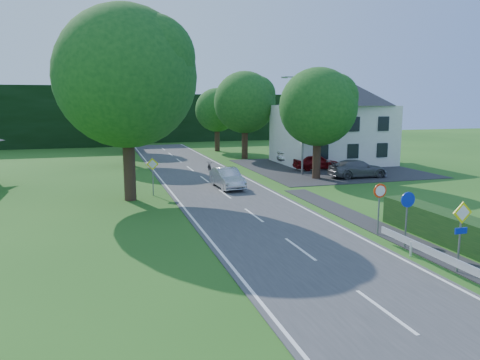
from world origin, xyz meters
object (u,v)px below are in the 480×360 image
object	(u,v)px
parked_car_silver_b	(352,158)
motorcycle	(210,166)
parked_car_silver_a	(303,154)
parked_car_grey	(358,169)
parked_car_red	(316,162)
parasol	(317,157)
streetlight	(302,121)
moving_car	(227,178)

from	to	relation	value
parked_car_silver_b	motorcycle	bearing A→B (deg)	75.41
parked_car_silver_a	parked_car_grey	world-z (taller)	parked_car_silver_a
parked_car_red	parked_car_grey	xyz separation A→B (m)	(1.29, -4.80, 0.01)
parked_car_silver_a	parasol	bearing A→B (deg)	165.68
streetlight	motorcycle	bearing A→B (deg)	150.66
parked_car_grey	parked_car_silver_b	bearing A→B (deg)	-26.10
parked_car_silver_b	parasol	xyz separation A→B (m)	(-3.94, -0.65, 0.33)
motorcycle	parasol	world-z (taller)	parasol
parked_car_silver_b	parked_car_silver_a	bearing A→B (deg)	38.22
parked_car_grey	parked_car_silver_a	bearing A→B (deg)	3.44
parked_car_silver_a	parked_car_grey	bearing A→B (deg)	172.10
motorcycle	parked_car_silver_b	bearing A→B (deg)	7.57
moving_car	parked_car_silver_b	xyz separation A→B (m)	(14.37, 7.99, -0.05)
parked_car_red	parked_car_silver_b	bearing A→B (deg)	-67.93
streetlight	parked_car_grey	bearing A→B (deg)	-33.60
parasol	parked_car_grey	bearing A→B (deg)	-83.17
parked_car_red	parked_car_silver_a	world-z (taller)	parked_car_silver_a
motorcycle	parasol	bearing A→B (deg)	4.08
moving_car	parked_car_silver_a	world-z (taller)	parked_car_silver_a
parked_car_red	parasol	world-z (taller)	parasol
motorcycle	parked_car_grey	size ratio (longest dim) A/B	0.36
parked_car_red	motorcycle	bearing A→B (deg)	81.91
parasol	motorcycle	bearing A→B (deg)	177.28
parked_car_silver_a	parasol	size ratio (longest dim) A/B	2.30
streetlight	parked_car_silver_a	bearing A→B (deg)	64.10
moving_car	parked_car_grey	size ratio (longest dim) A/B	0.89
parked_car_silver_a	parasol	xyz separation A→B (m)	(-0.20, -3.42, 0.16)
parasol	streetlight	bearing A→B (deg)	-132.68
parked_car_red	parked_car_silver_a	distance (m)	4.55
motorcycle	parked_car_grey	world-z (taller)	parked_car_grey
parked_car_silver_b	streetlight	bearing A→B (deg)	104.30
moving_car	motorcycle	size ratio (longest dim) A/B	2.44
streetlight	moving_car	size ratio (longest dim) A/B	1.89
moving_car	parked_car_red	size ratio (longest dim) A/B	1.05
motorcycle	parked_car_silver_b	xyz separation A→B (m)	(13.81, 0.19, 0.20)
parked_car_silver_a	parked_car_red	bearing A→B (deg)	159.01
moving_car	parked_car_silver_a	size ratio (longest dim) A/B	0.85
parked_car_silver_a	parked_car_silver_b	size ratio (longest dim) A/B	1.06
parked_car_silver_b	parked_car_red	bearing A→B (deg)	95.42
streetlight	parked_car_grey	distance (m)	5.88
streetlight	parked_car_red	size ratio (longest dim) A/B	1.99
parked_car_grey	parked_car_silver_b	distance (m)	7.28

